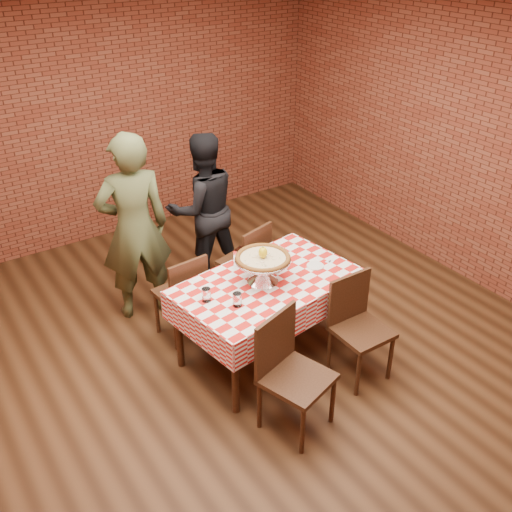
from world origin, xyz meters
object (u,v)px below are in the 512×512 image
water_glass_right (206,295)px  diner_olive (134,228)px  pizza (263,258)px  table (267,318)px  chair_near_left (297,377)px  water_glass_left (237,300)px  chair_far_right (243,263)px  condiment_caddy (241,257)px  chair_far_left (180,295)px  pizza_stand (263,270)px  diner_black (203,208)px  chair_near_right (362,332)px

water_glass_right → diner_olive: 1.19m
pizza → table: bearing=-36.8°
table → pizza: size_ratio=3.30×
chair_near_left → table: bearing=52.9°
water_glass_left → chair_far_right: 1.23m
water_glass_left → chair_near_left: 0.75m
pizza → condiment_caddy: bearing=91.6°
pizza → chair_far_left: 0.95m
pizza_stand → diner_olive: size_ratio=0.26×
chair_near_left → diner_black: diner_black is taller
chair_near_left → chair_far_right: bearing=53.3°
pizza → diner_black: diner_black is taller
chair_near_right → chair_far_right: (-0.20, 1.47, -0.01)m
chair_far_right → diner_black: bearing=-99.1°
pizza_stand → chair_near_left: pizza_stand is taller
pizza → diner_olive: diner_olive is taller
chair_near_left → pizza: bearing=55.2°
chair_near_left → chair_near_right: bearing=-5.8°
chair_near_left → water_glass_left: bearing=81.1°
pizza → chair_far_left: pizza is taller
water_glass_left → chair_far_left: size_ratio=0.13×
chair_near_left → chair_near_right: (0.78, 0.16, -0.02)m
table → water_glass_left: bearing=-157.6°
water_glass_left → diner_olive: 1.40m
chair_far_left → diner_olive: bearing=-79.8°
water_glass_left → table: bearing=22.4°
pizza → diner_black: (0.23, 1.42, -0.18)m
condiment_caddy → diner_black: bearing=51.2°
pizza → condiment_caddy: 0.34m
water_glass_right → chair_near_right: 1.30m
condiment_caddy → chair_far_left: condiment_caddy is taller
water_glass_left → chair_far_left: (-0.10, 0.82, -0.38)m
pizza_stand → chair_far_left: pizza_stand is taller
table → chair_near_left: (-0.30, -0.82, 0.09)m
water_glass_left → chair_near_left: size_ratio=0.12×
chair_near_right → chair_far_left: size_ratio=1.04×
pizza_stand → chair_far_right: bearing=68.5°
chair_far_left → water_glass_left: bearing=92.2°
water_glass_left → chair_near_right: chair_near_right is taller
chair_near_right → diner_black: diner_black is taller
chair_near_left → chair_far_right: 1.72m
pizza_stand → condiment_caddy: size_ratio=3.06×
chair_far_left → condiment_caddy: bearing=140.1°
table → chair_near_left: bearing=-110.0°
diner_olive → diner_black: size_ratio=1.15×
pizza_stand → chair_near_left: bearing=-107.7°
chair_far_left → diner_olive: diner_olive is taller
table → water_glass_right: size_ratio=13.34×
water_glass_right → chair_near_left: bearing=-72.9°
pizza → chair_near_right: 1.00m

